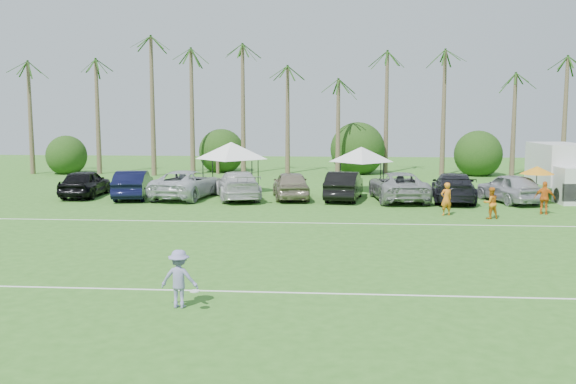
{
  "coord_description": "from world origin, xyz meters",
  "views": [
    {
      "loc": [
        4.37,
        -16.38,
        5.33
      ],
      "look_at": [
        2.03,
        13.18,
        1.6
      ],
      "focal_mm": 40.0,
      "sensor_mm": 36.0,
      "label": 1
    }
  ],
  "objects": [
    {
      "name": "parked_car_1",
      "position": [
        -8.26,
        22.04,
        0.87
      ],
      "size": [
        2.66,
        5.48,
        1.73
      ],
      "primitive_type": "imported",
      "rotation": [
        0.0,
        0.0,
        3.3
      ],
      "color": "black",
      "rests_on": "ground"
    },
    {
      "name": "palm_tree_1",
      "position": [
        -17.0,
        38.0,
        8.35
      ],
      "size": [
        2.4,
        2.4,
        9.9
      ],
      "color": "brown",
      "rests_on": "ground"
    },
    {
      "name": "palm_tree_3",
      "position": [
        -8.0,
        38.0,
        10.06
      ],
      "size": [
        2.4,
        2.4,
        11.9
      ],
      "color": "brown",
      "rests_on": "ground"
    },
    {
      "name": "bush_tree_0",
      "position": [
        -19.0,
        39.0,
        1.8
      ],
      "size": [
        4.0,
        4.0,
        4.0
      ],
      "color": "brown",
      "rests_on": "ground"
    },
    {
      "name": "parked_car_4",
      "position": [
        1.48,
        22.52,
        0.87
      ],
      "size": [
        2.8,
        5.34,
        1.73
      ],
      "primitive_type": "imported",
      "rotation": [
        0.0,
        0.0,
        3.3
      ],
      "color": "gray",
      "rests_on": "ground"
    },
    {
      "name": "palm_tree_8",
      "position": [
        13.0,
        38.0,
        7.48
      ],
      "size": [
        2.4,
        2.4,
        8.9
      ],
      "color": "brown",
      "rests_on": "ground"
    },
    {
      "name": "canopy_tent_right",
      "position": [
        5.88,
        26.59,
        2.99
      ],
      "size": [
        4.31,
        4.31,
        3.49
      ],
      "color": "black",
      "rests_on": "ground"
    },
    {
      "name": "box_truck",
      "position": [
        18.15,
        24.11,
        1.79
      ],
      "size": [
        2.76,
        6.62,
        3.36
      ],
      "rotation": [
        0.0,
        0.0,
        0.05
      ],
      "color": "silver",
      "rests_on": "ground"
    },
    {
      "name": "market_umbrella",
      "position": [
        15.74,
        21.25,
        1.99
      ],
      "size": [
        1.99,
        1.99,
        2.22
      ],
      "color": "black",
      "rests_on": "ground"
    },
    {
      "name": "parked_car_6",
      "position": [
        7.97,
        22.29,
        0.87
      ],
      "size": [
        3.51,
        6.5,
        1.73
      ],
      "primitive_type": "imported",
      "rotation": [
        0.0,
        0.0,
        3.25
      ],
      "color": "#949597",
      "rests_on": "ground"
    },
    {
      "name": "palm_tree_10",
      "position": [
        23.0,
        38.0,
        9.21
      ],
      "size": [
        2.4,
        2.4,
        10.9
      ],
      "color": "brown",
      "rests_on": "ground"
    },
    {
      "name": "parked_car_2",
      "position": [
        -5.01,
        22.43,
        0.87
      ],
      "size": [
        3.77,
        6.59,
        1.73
      ],
      "primitive_type": "imported",
      "rotation": [
        0.0,
        0.0,
        2.99
      ],
      "color": "silver",
      "rests_on": "ground"
    },
    {
      "name": "palm_tree_0",
      "position": [
        -22.0,
        38.0,
        7.48
      ],
      "size": [
        2.4,
        2.4,
        8.9
      ],
      "color": "brown",
      "rests_on": "ground"
    },
    {
      "name": "sideline_player_a",
      "position": [
        9.93,
        16.86,
        0.86
      ],
      "size": [
        0.73,
        0.61,
        1.71
      ],
      "primitive_type": "imported",
      "rotation": [
        0.0,
        0.0,
        3.51
      ],
      "color": "orange",
      "rests_on": "ground"
    },
    {
      "name": "bush_tree_2",
      "position": [
        6.0,
        39.0,
        1.8
      ],
      "size": [
        4.0,
        4.0,
        4.0
      ],
      "color": "brown",
      "rests_on": "ground"
    },
    {
      "name": "sideline_player_b",
      "position": [
        11.98,
        15.99,
        0.79
      ],
      "size": [
        0.9,
        0.78,
        1.59
      ],
      "primitive_type": "imported",
      "rotation": [
        0.0,
        0.0,
        3.4
      ],
      "color": "orange",
      "rests_on": "ground"
    },
    {
      "name": "palm_tree_2",
      "position": [
        -12.0,
        38.0,
        9.21
      ],
      "size": [
        2.4,
        2.4,
        10.9
      ],
      "color": "brown",
      "rests_on": "ground"
    },
    {
      "name": "sideline_player_c",
      "position": [
        15.09,
        17.57,
        0.87
      ],
      "size": [
        1.1,
        0.75,
        1.73
      ],
      "primitive_type": "imported",
      "rotation": [
        0.0,
        0.0,
        2.78
      ],
      "color": "orange",
      "rests_on": "ground"
    },
    {
      "name": "palm_tree_6",
      "position": [
        4.0,
        38.0,
        9.21
      ],
      "size": [
        2.4,
        2.4,
        10.9
      ],
      "color": "brown",
      "rests_on": "ground"
    },
    {
      "name": "palm_tree_4",
      "position": [
        -4.0,
        38.0,
        7.48
      ],
      "size": [
        2.4,
        2.4,
        8.9
      ],
      "color": "brown",
      "rests_on": "ground"
    },
    {
      "name": "ground",
      "position": [
        0.0,
        0.0,
        0.0
      ],
      "size": [
        120.0,
        120.0,
        0.0
      ],
      "primitive_type": "plane",
      "color": "#346D20",
      "rests_on": "ground"
    },
    {
      "name": "frisbee_player",
      "position": [
        0.07,
        0.37,
        0.8
      ],
      "size": [
        1.17,
        0.79,
        1.6
      ],
      "rotation": [
        0.0,
        0.0,
        3.07
      ],
      "color": "#8581B8",
      "rests_on": "ground"
    },
    {
      "name": "parked_car_7",
      "position": [
        11.22,
        22.13,
        0.87
      ],
      "size": [
        3.06,
        6.19,
        1.73
      ],
      "primitive_type": "imported",
      "rotation": [
        0.0,
        0.0,
        3.03
      ],
      "color": "black",
      "rests_on": "ground"
    },
    {
      "name": "bush_tree_1",
      "position": [
        -6.0,
        39.0,
        1.8
      ],
      "size": [
        4.0,
        4.0,
        4.0
      ],
      "color": "brown",
      "rests_on": "ground"
    },
    {
      "name": "parked_car_5",
      "position": [
        4.72,
        22.4,
        0.87
      ],
      "size": [
        2.5,
        5.45,
        1.73
      ],
      "primitive_type": "imported",
      "rotation": [
        0.0,
        0.0,
        3.01
      ],
      "color": "black",
      "rests_on": "ground"
    },
    {
      "name": "parked_car_8",
      "position": [
        14.46,
        21.99,
        0.87
      ],
      "size": [
        3.43,
        5.46,
        1.73
      ],
      "primitive_type": "imported",
      "rotation": [
        0.0,
        0.0,
        3.43
      ],
      "color": "#ABABB3",
      "rests_on": "ground"
    },
    {
      "name": "parked_car_3",
      "position": [
        -1.77,
        22.2,
        0.87
      ],
      "size": [
        3.88,
        6.39,
        1.73
      ],
      "primitive_type": "imported",
      "rotation": [
        0.0,
        0.0,
        3.4
      ],
      "color": "silver",
      "rests_on": "ground"
    },
    {
      "name": "bush_tree_3",
      "position": [
        16.0,
        39.0,
        1.8
      ],
      "size": [
        4.0,
        4.0,
        4.0
      ],
      "color": "brown",
      "rests_on": "ground"
    },
    {
      "name": "palm_tree_7",
      "position": [
        8.0,
        38.0,
        10.06
      ],
      "size": [
        2.4,
        2.4,
        11.9
      ],
      "color": "brown",
      "rests_on": "ground"
    },
    {
      "name": "palm_tree_5",
      "position": [
        0.0,
        38.0,
        8.35
      ],
      "size": [
        2.4,
        2.4,
        9.9
      ],
      "color": "brown",
      "rests_on": "ground"
    },
    {
      "name": "palm_tree_9",
      "position": [
        18.0,
        38.0,
        8.35
      ],
      "size": [
        2.4,
        2.4,
        9.9
      ],
      "color": "brown",
      "rests_on": "ground"
    },
    {
      "name": "field_lines",
      "position": [
        0.0,
        8.0,
        0.01
      ],
      "size": [
        80.0,
        12.1,
        0.01
      ],
      "color": "white",
      "rests_on": "ground"
    },
    {
      "name": "parked_car_0",
      "position": [
        -11.51,
        22.51,
        0.87
      ],
      "size": [
        2.25,
        5.16,
        1.73
      ],
      "primitive_type": "imported",
      "rotation": [
        0.0,
        0.0,
        3.18
      ],
      "color": "black",
      "rests_on": "ground"
    },
    {
      "name": "canopy_tent_left",
      "position": [
        -2.66,
        25.29,
        3.34
      ],
      "size": [
        4.82,
        4.82,
        3.9
      ],
      "color": "black",
      "rests_on": "ground"
    }
  ]
}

